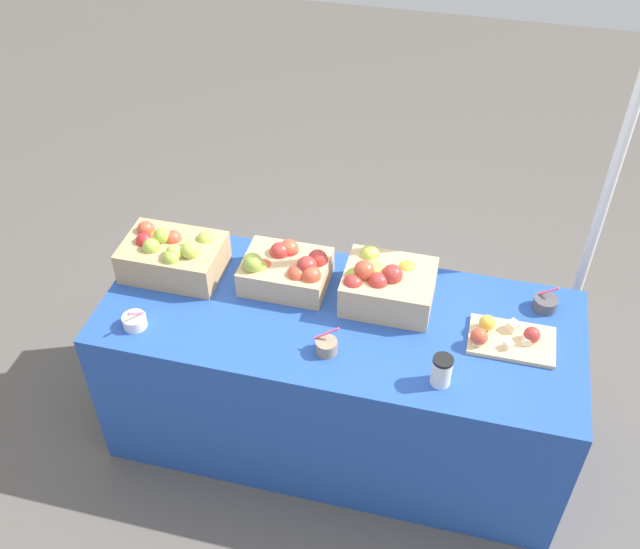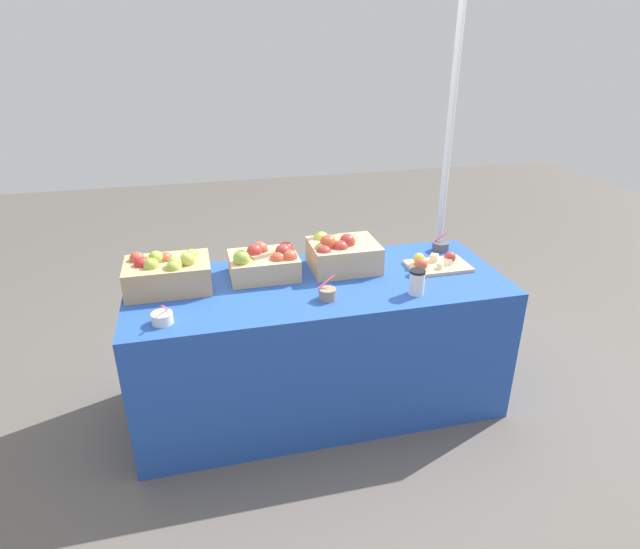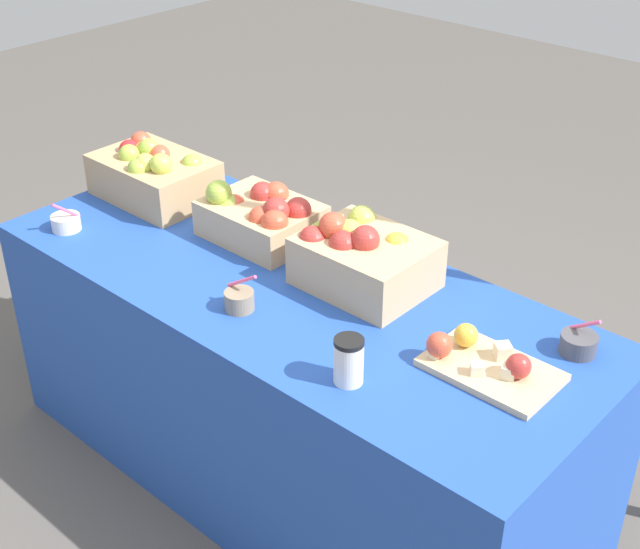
% 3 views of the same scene
% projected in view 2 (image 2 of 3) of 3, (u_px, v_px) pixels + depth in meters
% --- Properties ---
extents(ground_plane, '(10.00, 10.00, 0.00)m').
position_uv_depth(ground_plane, '(319.00, 400.00, 2.98)').
color(ground_plane, '#56514C').
extents(table, '(1.90, 0.76, 0.74)m').
position_uv_depth(table, '(319.00, 344.00, 2.83)').
color(table, '#234CAD').
rests_on(table, ground_plane).
extents(apple_crate_left, '(0.40, 0.28, 0.20)m').
position_uv_depth(apple_crate_left, '(167.00, 273.00, 2.56)').
color(apple_crate_left, tan).
rests_on(apple_crate_left, table).
extents(apple_crate_middle, '(0.34, 0.27, 0.18)m').
position_uv_depth(apple_crate_middle, '(264.00, 262.00, 2.70)').
color(apple_crate_middle, tan).
rests_on(apple_crate_middle, table).
extents(apple_crate_right, '(0.35, 0.29, 0.21)m').
position_uv_depth(apple_crate_right, '(341.00, 253.00, 2.78)').
color(apple_crate_right, tan).
rests_on(apple_crate_right, table).
extents(cutting_board_front, '(0.32, 0.21, 0.08)m').
position_uv_depth(cutting_board_front, '(435.00, 264.00, 2.81)').
color(cutting_board_front, '#D1B284').
rests_on(cutting_board_front, table).
extents(sample_bowl_near, '(0.10, 0.08, 0.11)m').
position_uv_depth(sample_bowl_near, '(327.00, 294.00, 2.48)').
color(sample_bowl_near, gray).
rests_on(sample_bowl_near, table).
extents(sample_bowl_mid, '(0.09, 0.09, 0.11)m').
position_uv_depth(sample_bowl_mid, '(440.00, 246.00, 3.04)').
color(sample_bowl_mid, '#4C4C51').
rests_on(sample_bowl_mid, table).
extents(sample_bowl_far, '(0.09, 0.09, 0.11)m').
position_uv_depth(sample_bowl_far, '(162.00, 318.00, 2.28)').
color(sample_bowl_far, silver).
rests_on(sample_bowl_far, table).
extents(coffee_cup, '(0.07, 0.07, 0.12)m').
position_uv_depth(coffee_cup, '(417.00, 282.00, 2.52)').
color(coffee_cup, silver).
rests_on(coffee_cup, table).
extents(tent_pole, '(0.04, 0.04, 2.28)m').
position_uv_depth(tent_pole, '(446.00, 166.00, 3.25)').
color(tent_pole, white).
rests_on(tent_pole, ground_plane).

